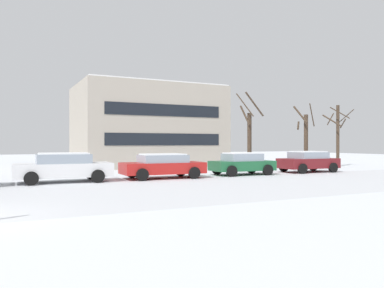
{
  "coord_description": "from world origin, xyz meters",
  "views": [
    {
      "loc": [
        1.11,
        -11.31,
        1.92
      ],
      "look_at": [
        9.15,
        4.97,
        1.88
      ],
      "focal_mm": 36.18,
      "sensor_mm": 36.0,
      "label": 1
    }
  ],
  "objects_px": {
    "parked_car_white": "(63,167)",
    "parked_car_maroon": "(308,161)",
    "parked_car_red": "(163,165)",
    "parked_car_green": "(242,163)"
  },
  "relations": [
    {
      "from": "parked_car_white",
      "to": "parked_car_maroon",
      "type": "distance_m",
      "value": 15.44
    },
    {
      "from": "parked_car_white",
      "to": "parked_car_red",
      "type": "distance_m",
      "value": 5.15
    },
    {
      "from": "parked_car_white",
      "to": "parked_car_maroon",
      "type": "bearing_deg",
      "value": -1.0
    },
    {
      "from": "parked_car_red",
      "to": "parked_car_green",
      "type": "height_order",
      "value": "parked_car_green"
    },
    {
      "from": "parked_car_white",
      "to": "parked_car_maroon",
      "type": "xyz_separation_m",
      "value": [
        15.43,
        -0.27,
        -0.03
      ]
    },
    {
      "from": "parked_car_white",
      "to": "parked_car_red",
      "type": "relative_size",
      "value": 1.03
    },
    {
      "from": "parked_car_green",
      "to": "parked_car_white",
      "type": "bearing_deg",
      "value": 178.91
    },
    {
      "from": "parked_car_maroon",
      "to": "parked_car_red",
      "type": "bearing_deg",
      "value": 179.56
    },
    {
      "from": "parked_car_white",
      "to": "parked_car_green",
      "type": "xyz_separation_m",
      "value": [
        10.29,
        -0.2,
        -0.05
      ]
    },
    {
      "from": "parked_car_red",
      "to": "parked_car_green",
      "type": "bearing_deg",
      "value": -0.06
    }
  ]
}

